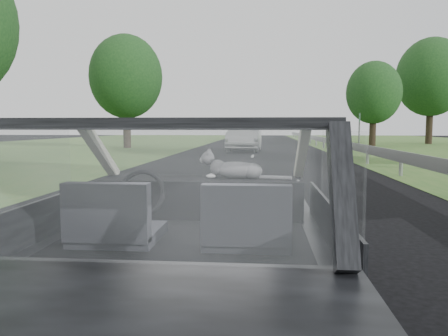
% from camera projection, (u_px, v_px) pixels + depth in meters
% --- Properties ---
extents(ground, '(140.00, 140.00, 0.00)m').
position_uv_depth(ground, '(189.00, 336.00, 2.94)').
color(ground, black).
rests_on(ground, ground).
extents(subject_car, '(1.80, 4.00, 1.45)m').
position_uv_depth(subject_car, '(188.00, 231.00, 2.87)').
color(subject_car, black).
rests_on(subject_car, ground).
extents(dashboard, '(1.58, 0.45, 0.30)m').
position_uv_depth(dashboard, '(201.00, 197.00, 3.48)').
color(dashboard, black).
rests_on(dashboard, subject_car).
extents(driver_seat, '(0.50, 0.72, 0.42)m').
position_uv_depth(driver_seat, '(113.00, 215.00, 2.60)').
color(driver_seat, black).
rests_on(driver_seat, subject_car).
extents(passenger_seat, '(0.50, 0.72, 0.42)m').
position_uv_depth(passenger_seat, '(247.00, 218.00, 2.53)').
color(passenger_seat, black).
rests_on(passenger_seat, subject_car).
extents(steering_wheel, '(0.36, 0.36, 0.04)m').
position_uv_depth(steering_wheel, '(142.00, 193.00, 3.22)').
color(steering_wheel, black).
rests_on(steering_wheel, dashboard).
extents(cat, '(0.54, 0.22, 0.23)m').
position_uv_depth(cat, '(237.00, 169.00, 3.44)').
color(cat, gray).
rests_on(cat, dashboard).
extents(guardrail, '(0.05, 90.00, 0.32)m').
position_uv_depth(guardrail, '(397.00, 156.00, 12.42)').
color(guardrail, '#A4A4A4').
rests_on(guardrail, ground).
extents(other_car, '(2.15, 5.11, 1.66)m').
position_uv_depth(other_car, '(245.00, 137.00, 25.26)').
color(other_car, silver).
rests_on(other_car, ground).
extents(highway_sign, '(0.27, 0.90, 2.24)m').
position_uv_depth(highway_sign, '(359.00, 131.00, 26.79)').
color(highway_sign, '#1B6333').
rests_on(highway_sign, ground).
extents(tree_2, '(5.16, 5.16, 5.99)m').
position_uv_depth(tree_2, '(373.00, 105.00, 31.83)').
color(tree_2, '#163917').
rests_on(tree_2, ground).
extents(tree_3, '(5.90, 5.90, 8.32)m').
position_uv_depth(tree_3, '(431.00, 93.00, 35.27)').
color(tree_3, '#163917').
rests_on(tree_3, ground).
extents(tree_6, '(5.15, 5.15, 7.23)m').
position_uv_depth(tree_6, '(126.00, 93.00, 28.78)').
color(tree_6, '#163917').
rests_on(tree_6, ground).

